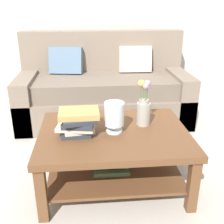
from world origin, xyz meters
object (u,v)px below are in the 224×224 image
Objects in this scene: glass_hurricane_vase at (114,115)px; flower_pitcher at (144,108)px; coffee_table at (114,146)px; book_stack_main at (78,122)px; couch at (104,91)px.

glass_hurricane_vase is 0.63× the size of flower_pitcher.
book_stack_main is at bearing -175.14° from coffee_table.
coffee_table is at bearing 4.86° from book_stack_main.
flower_pitcher is at bearing 13.84° from book_stack_main.
couch is 8.53× the size of glass_hurricane_vase.
glass_hurricane_vase is at bearing -155.84° from flower_pitcher.
couch is 6.21× the size of book_stack_main.
couch is 1.41m from glass_hurricane_vase.
flower_pitcher is at bearing -79.33° from couch.
coffee_table is 0.27m from glass_hurricane_vase.
flower_pitcher reaches higher than glass_hurricane_vase.
glass_hurricane_vase is 0.27m from flower_pitcher.
couch is 1.38m from coffee_table.
flower_pitcher reaches higher than coffee_table.
flower_pitcher reaches higher than book_stack_main.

